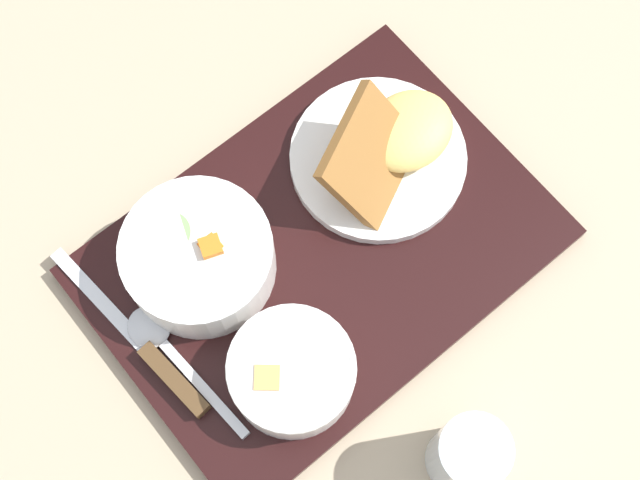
{
  "coord_description": "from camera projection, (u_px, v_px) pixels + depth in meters",
  "views": [
    {
      "loc": [
        -0.18,
        -0.19,
        0.81
      ],
      "look_at": [
        0.0,
        0.0,
        0.04
      ],
      "focal_mm": 50.0,
      "sensor_mm": 36.0,
      "label": 1
    }
  ],
  "objects": [
    {
      "name": "ground_plane",
      "position": [
        320.0,
        255.0,
        0.85
      ],
      "size": [
        4.0,
        4.0,
        0.0
      ],
      "primitive_type": "plane",
      "color": "tan"
    },
    {
      "name": "serving_tray",
      "position": [
        320.0,
        253.0,
        0.84
      ],
      "size": [
        0.43,
        0.32,
        0.01
      ],
      "color": "black",
      "rests_on": "ground_plane"
    },
    {
      "name": "bowl_salad",
      "position": [
        199.0,
        257.0,
        0.8
      ],
      "size": [
        0.14,
        0.14,
        0.07
      ],
      "color": "white",
      "rests_on": "serving_tray"
    },
    {
      "name": "bowl_soup",
      "position": [
        292.0,
        372.0,
        0.77
      ],
      "size": [
        0.11,
        0.11,
        0.05
      ],
      "color": "white",
      "rests_on": "serving_tray"
    },
    {
      "name": "plate_main",
      "position": [
        387.0,
        150.0,
        0.85
      ],
      "size": [
        0.17,
        0.17,
        0.09
      ],
      "color": "white",
      "rests_on": "serving_tray"
    },
    {
      "name": "knife",
      "position": [
        158.0,
        363.0,
        0.79
      ],
      "size": [
        0.02,
        0.21,
        0.02
      ],
      "rotation": [
        0.0,
        0.0,
        1.58
      ],
      "color": "silver",
      "rests_on": "serving_tray"
    },
    {
      "name": "spoon",
      "position": [
        168.0,
        349.0,
        0.8
      ],
      "size": [
        0.04,
        0.15,
        0.01
      ],
      "rotation": [
        0.0,
        0.0,
        1.56
      ],
      "color": "silver",
      "rests_on": "serving_tray"
    },
    {
      "name": "glass_water",
      "position": [
        466.0,
        456.0,
        0.75
      ],
      "size": [
        0.06,
        0.06,
        0.1
      ],
      "color": "silver",
      "rests_on": "ground_plane"
    }
  ]
}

